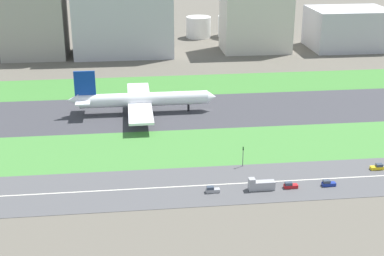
{
  "coord_description": "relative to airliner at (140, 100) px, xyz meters",
  "views": [
    {
      "loc": [
        -34.37,
        -232.37,
        81.51
      ],
      "look_at": [
        -11.25,
        -36.5,
        6.0
      ],
      "focal_mm": 52.05,
      "sensor_mm": 36.0,
      "label": 1
    }
  ],
  "objects": [
    {
      "name": "highway_centerline",
      "position": [
        29.8,
        -73.0,
        -6.13
      ],
      "size": [
        266.0,
        0.5,
        0.01
      ],
      "primitive_type": "cube",
      "color": "silver",
      "rests_on": "highway"
    },
    {
      "name": "runway",
      "position": [
        29.8,
        -0.0,
        -6.18
      ],
      "size": [
        280.0,
        46.0,
        0.1
      ],
      "primitive_type": "cube",
      "color": "#38383D",
      "rests_on": "ground_plane"
    },
    {
      "name": "ground_plane",
      "position": [
        29.8,
        -0.0,
        -6.23
      ],
      "size": [
        800.0,
        800.0,
        0.0
      ],
      "primitive_type": "plane",
      "color": "#5B564C"
    },
    {
      "name": "fuel_tank_west",
      "position": [
        46.28,
        159.0,
        1.07
      ],
      "size": [
        17.45,
        17.45,
        14.6
      ],
      "primitive_type": "cylinder",
      "color": "silver",
      "rests_on": "ground_plane"
    },
    {
      "name": "office_tower",
      "position": [
        76.95,
        114.0,
        19.57
      ],
      "size": [
        42.2,
        28.62,
        51.6
      ],
      "primitive_type": "cube",
      "color": "beige",
      "rests_on": "ground_plane"
    },
    {
      "name": "terminal_building",
      "position": [
        -60.2,
        114.0,
        19.24
      ],
      "size": [
        37.63,
        32.03,
        50.94
      ],
      "primitive_type": "cube",
      "color": "#9E998E",
      "rests_on": "ground_plane"
    },
    {
      "name": "grass_median_south",
      "position": [
        29.8,
        -41.0,
        -6.18
      ],
      "size": [
        280.0,
        36.0,
        0.1
      ],
      "primitive_type": "cube",
      "color": "#427F38",
      "rests_on": "ground_plane"
    },
    {
      "name": "fuel_tank_centre",
      "position": [
        73.2,
        159.0,
        1.17
      ],
      "size": [
        25.37,
        25.37,
        14.8
      ],
      "primitive_type": "cylinder",
      "color": "silver",
      "rests_on": "ground_plane"
    },
    {
      "name": "truck_1",
      "position": [
        35.6,
        -78.0,
        -4.56
      ],
      "size": [
        8.4,
        2.5,
        4.0
      ],
      "rotation": [
        0.0,
        0.0,
        3.14
      ],
      "color": "#99999E",
      "rests_on": "highway"
    },
    {
      "name": "highway",
      "position": [
        29.8,
        -73.0,
        -6.18
      ],
      "size": [
        280.0,
        28.0,
        0.1
      ],
      "primitive_type": "cube",
      "color": "#4C4C4F",
      "rests_on": "ground_plane"
    },
    {
      "name": "car_2",
      "position": [
        57.8,
        -78.0,
        -5.31
      ],
      "size": [
        4.4,
        1.8,
        2.0
      ],
      "rotation": [
        0.0,
        0.0,
        3.14
      ],
      "color": "navy",
      "rests_on": "highway"
    },
    {
      "name": "car_3",
      "position": [
        45.24,
        -78.0,
        -5.31
      ],
      "size": [
        4.4,
        1.8,
        2.0
      ],
      "rotation": [
        0.0,
        0.0,
        3.14
      ],
      "color": "#B2191E",
      "rests_on": "highway"
    },
    {
      "name": "airliner",
      "position": [
        0.0,
        0.0,
        0.0
      ],
      "size": [
        65.0,
        56.0,
        19.7
      ],
      "color": "white",
      "rests_on": "runway"
    },
    {
      "name": "cargo_warehouse",
      "position": [
        138.59,
        114.0,
        6.59
      ],
      "size": [
        49.7,
        38.22,
        25.65
      ],
      "primitive_type": "cube",
      "color": "#B2B2B7",
      "rests_on": "ground_plane"
    },
    {
      "name": "car_0",
      "position": [
        20.02,
        -78.0,
        -5.31
      ],
      "size": [
        4.4,
        1.8,
        2.0
      ],
      "rotation": [
        0.0,
        0.0,
        3.14
      ],
      "color": "#99999E",
      "rests_on": "highway"
    },
    {
      "name": "traffic_light",
      "position": [
        33.5,
        -60.01,
        -1.94
      ],
      "size": [
        0.36,
        0.5,
        7.2
      ],
      "color": "#4C4C51",
      "rests_on": "highway"
    },
    {
      "name": "hangar_building",
      "position": [
        -6.51,
        114.0,
        19.35
      ],
      "size": [
        59.94,
        36.72,
        51.17
      ],
      "primitive_type": "cube",
      "color": "#B2B2B7",
      "rests_on": "ground_plane"
    },
    {
      "name": "grass_median_north",
      "position": [
        29.8,
        41.0,
        -6.18
      ],
      "size": [
        280.0,
        36.0,
        0.1
      ],
      "primitive_type": "cube",
      "color": "#3D7A33",
      "rests_on": "ground_plane"
    },
    {
      "name": "car_1",
      "position": [
        78.85,
        -68.0,
        -5.31
      ],
      "size": [
        4.4,
        1.8,
        2.0
      ],
      "color": "yellow",
      "rests_on": "highway"
    }
  ]
}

